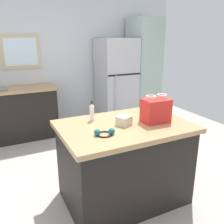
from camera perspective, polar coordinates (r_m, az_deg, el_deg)
ground at (r=3.19m, az=2.18°, el=-16.60°), size 5.92×5.92×0.00m
back_wall at (r=4.96m, az=-11.74°, el=12.45°), size 4.84×0.13×2.76m
kitchen_island at (r=2.74m, az=2.84°, el=-11.69°), size 1.36×0.94×0.90m
refrigerator at (r=4.98m, az=0.96°, el=6.92°), size 0.71×0.73×1.75m
tall_cabinet at (r=5.28m, az=7.31°, el=9.54°), size 0.54×0.65×2.14m
sink_counter at (r=4.62m, az=-22.49°, el=-0.44°), size 1.54×0.60×1.11m
shopping_bag at (r=2.62m, az=10.23°, el=0.39°), size 0.29×0.21×0.30m
small_box at (r=2.51m, az=2.80°, el=-2.04°), size 0.17×0.17×0.10m
bottle at (r=2.64m, az=-4.74°, el=0.02°), size 0.05×0.05×0.22m
ear_defenders at (r=2.27m, az=-1.78°, el=-4.90°), size 0.20×0.18×0.06m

